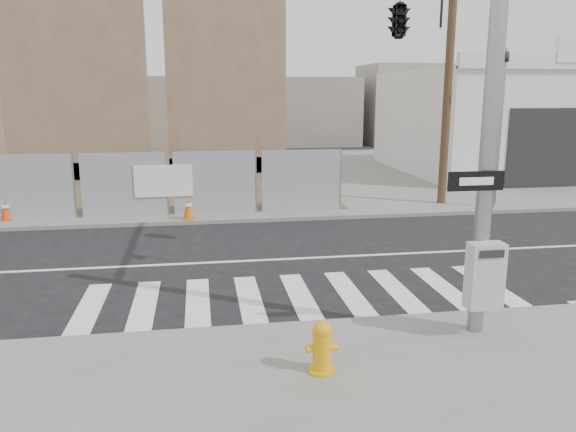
{
  "coord_description": "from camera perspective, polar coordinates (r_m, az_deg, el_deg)",
  "views": [
    {
      "loc": [
        -1.89,
        -12.81,
        3.94
      ],
      "look_at": [
        -0.08,
        -1.49,
        1.4
      ],
      "focal_mm": 35.0,
      "sensor_mm": 36.0,
      "label": 1
    }
  ],
  "objects": [
    {
      "name": "ground",
      "position": [
        13.53,
        -0.66,
        -4.44
      ],
      "size": [
        100.0,
        100.0,
        0.0
      ],
      "primitive_type": "plane",
      "color": "black",
      "rests_on": "ground"
    },
    {
      "name": "sidewalk_far",
      "position": [
        27.15,
        -5.0,
        4.22
      ],
      "size": [
        50.0,
        20.0,
        0.12
      ],
      "primitive_type": "cube",
      "color": "slate",
      "rests_on": "ground"
    },
    {
      "name": "signal_pole",
      "position": [
        11.65,
        13.61,
        16.3
      ],
      "size": [
        0.96,
        5.87,
        7.0
      ],
      "color": "gray",
      "rests_on": "sidewalk_near"
    },
    {
      "name": "far_signal_pole",
      "position": [
        20.02,
        20.88,
        10.37
      ],
      "size": [
        0.16,
        0.2,
        5.6
      ],
      "color": "gray",
      "rests_on": "sidewalk_far"
    },
    {
      "name": "concrete_wall_left",
      "position": [
        26.4,
        -20.59,
        10.48
      ],
      "size": [
        6.0,
        1.3,
        8.0
      ],
      "color": "brown",
      "rests_on": "sidewalk_far"
    },
    {
      "name": "concrete_wall_right",
      "position": [
        26.93,
        -6.23,
        11.21
      ],
      "size": [
        5.5,
        1.3,
        8.0
      ],
      "color": "brown",
      "rests_on": "sidewalk_far"
    },
    {
      "name": "auto_shop",
      "position": [
        30.31,
        22.85,
        8.86
      ],
      "size": [
        12.0,
        10.2,
        5.95
      ],
      "color": "silver",
      "rests_on": "sidewalk_far"
    },
    {
      "name": "utility_pole_right",
      "position": [
        20.18,
        16.13,
        15.6
      ],
      "size": [
        1.6,
        0.28,
        10.0
      ],
      "color": "brown",
      "rests_on": "sidewalk_far"
    },
    {
      "name": "fire_hydrant",
      "position": [
        7.99,
        3.46,
        -13.13
      ],
      "size": [
        0.46,
        0.43,
        0.75
      ],
      "rotation": [
        0.0,
        0.0,
        0.11
      ],
      "color": "orange",
      "rests_on": "sidewalk_near"
    },
    {
      "name": "traffic_cone_c",
      "position": [
        19.06,
        -26.75,
        0.57
      ],
      "size": [
        0.35,
        0.35,
        0.67
      ],
      "rotation": [
        0.0,
        0.0,
        -0.01
      ],
      "color": "red",
      "rests_on": "sidewalk_far"
    },
    {
      "name": "traffic_cone_d",
      "position": [
        17.43,
        -10.14,
        0.76
      ],
      "size": [
        0.41,
        0.41,
        0.69
      ],
      "rotation": [
        0.0,
        0.0,
        -0.18
      ],
      "color": "#D5570B",
      "rests_on": "sidewalk_far"
    }
  ]
}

